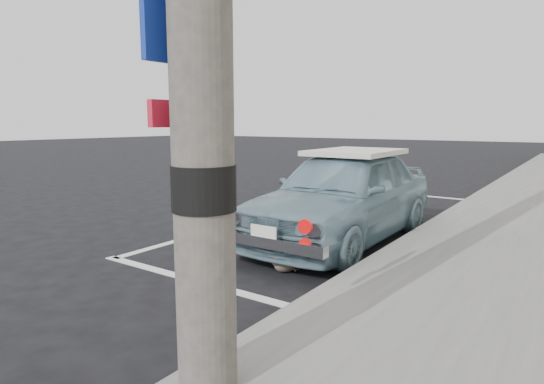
# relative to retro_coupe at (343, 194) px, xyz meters

# --- Properties ---
(ground) EXTENTS (80.00, 80.00, 0.00)m
(ground) POSITION_rel_retro_coupe_xyz_m (-0.97, -1.92, -0.66)
(ground) COLOR black
(ground) RESTS_ON ground
(sidewalk) EXTENTS (2.80, 40.00, 0.15)m
(sidewalk) POSITION_rel_retro_coupe_xyz_m (2.23, 0.08, -0.58)
(sidewalk) COLOR slate
(sidewalk) RESTS_ON ground
(pline_rear) EXTENTS (3.00, 0.12, 0.01)m
(pline_rear) POSITION_rel_retro_coupe_xyz_m (-0.47, -2.42, -0.65)
(pline_rear) COLOR silver
(pline_rear) RESTS_ON ground
(pline_front) EXTENTS (3.00, 0.12, 0.01)m
(pline_front) POSITION_rel_retro_coupe_xyz_m (-0.47, 4.58, -0.65)
(pline_front) COLOR silver
(pline_front) RESTS_ON ground
(pline_side) EXTENTS (0.12, 7.00, 0.01)m
(pline_side) POSITION_rel_retro_coupe_xyz_m (-1.87, 1.08, -0.65)
(pline_side) COLOR silver
(pline_side) RESTS_ON ground
(retro_coupe) EXTENTS (1.54, 3.82, 1.30)m
(retro_coupe) POSITION_rel_retro_coupe_xyz_m (0.00, 0.00, 0.00)
(retro_coupe) COLOR #7498A7
(retro_coupe) RESTS_ON ground
(cat) EXTENTS (0.29, 0.40, 0.23)m
(cat) POSITION_rel_retro_coupe_xyz_m (0.11, -1.64, -0.55)
(cat) COLOR #786B5B
(cat) RESTS_ON ground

